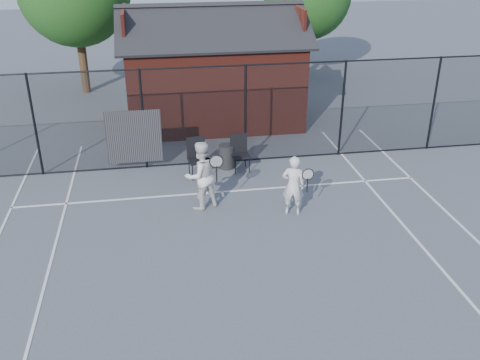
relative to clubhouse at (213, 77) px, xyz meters
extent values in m
plane|color=#4E5359|center=(-0.50, -9.00, -1.61)|extent=(80.00, 80.00, 0.00)
cube|color=silver|center=(-0.50, -6.00, -1.60)|extent=(11.00, 0.06, 0.01)
cube|color=silver|center=(-4.61, -11.00, -1.60)|extent=(0.06, 18.00, 0.01)
cube|color=silver|center=(3.61, -11.00, -1.60)|extent=(0.06, 18.00, 0.01)
cube|color=silver|center=(-0.50, -6.15, -1.60)|extent=(0.06, 0.30, 0.01)
cylinder|color=black|center=(-5.50, -4.00, -0.11)|extent=(0.07, 0.07, 3.00)
cylinder|color=black|center=(-2.50, -4.00, -0.11)|extent=(0.07, 0.07, 3.00)
cylinder|color=black|center=(0.50, -4.00, -0.11)|extent=(0.07, 0.07, 3.00)
cylinder|color=black|center=(3.50, -4.00, -0.11)|extent=(0.07, 0.07, 3.00)
cylinder|color=black|center=(6.50, -4.00, -0.11)|extent=(0.07, 0.07, 3.00)
cylinder|color=black|center=(-0.50, -4.00, 1.36)|extent=(22.00, 0.04, 0.04)
cylinder|color=black|center=(-0.50, -4.00, -1.58)|extent=(22.00, 0.04, 0.04)
cube|color=black|center=(-0.50, -4.00, -0.11)|extent=(22.00, 3.00, 0.01)
cube|color=black|center=(-2.80, -4.02, -0.61)|extent=(1.60, 0.04, 1.60)
cube|color=maroon|center=(0.00, 0.00, -0.11)|extent=(6.00, 4.00, 3.00)
cube|color=black|center=(0.00, -1.00, 1.92)|extent=(6.50, 2.36, 1.32)
cube|color=black|center=(0.00, 1.00, 1.92)|extent=(6.50, 2.36, 1.32)
cube|color=maroon|center=(-2.95, 0.00, 1.92)|extent=(0.10, 2.80, 1.06)
cube|color=maroon|center=(2.95, 0.00, 1.92)|extent=(0.10, 2.80, 1.06)
cylinder|color=#332214|center=(-5.00, 4.50, -0.35)|extent=(0.36, 0.36, 2.52)
cylinder|color=#332214|center=(5.00, 5.50, -0.49)|extent=(0.36, 0.36, 2.23)
imported|color=silver|center=(1.09, -7.47, -0.82)|extent=(0.65, 0.52, 1.56)
torus|color=black|center=(1.35, -7.78, -0.40)|extent=(0.31, 0.03, 0.31)
cylinder|color=black|center=(1.35, -7.78, -0.69)|extent=(0.03, 0.03, 0.38)
imported|color=silver|center=(-1.13, -6.77, -0.71)|extent=(1.07, 0.97, 1.80)
torus|color=black|center=(-0.77, -7.13, -0.19)|extent=(0.35, 0.03, 0.35)
cylinder|color=black|center=(-0.77, -7.13, -0.53)|extent=(0.03, 0.03, 0.43)
cube|color=black|center=(-1.03, -4.90, -1.05)|extent=(0.61, 0.63, 1.11)
cube|color=black|center=(0.23, -4.69, -1.08)|extent=(0.56, 0.58, 1.06)
cylinder|color=#262626|center=(-0.13, -4.40, -1.25)|extent=(0.57, 0.57, 0.71)
camera|label=1|loc=(-2.16, -18.90, 5.00)|focal=40.00mm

